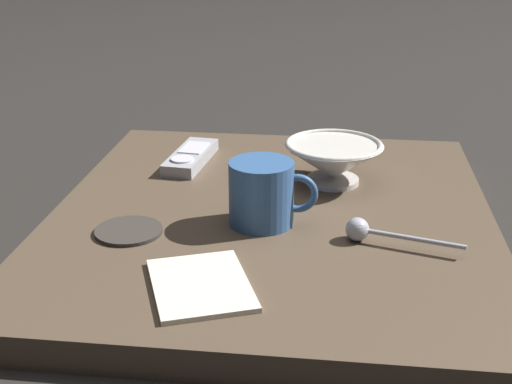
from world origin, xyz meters
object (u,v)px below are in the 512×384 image
Objects in this scene: cereal_bowl at (333,160)px; coffee_mug at (263,193)px; drink_coaster at (129,231)px; teaspoon at (365,231)px; folded_napkin at (201,285)px; tv_remote_near at (191,157)px.

cereal_bowl is 1.27× the size of coffee_mug.
cereal_bowl reaches higher than drink_coaster.
teaspoon is 0.23m from folded_napkin.
drink_coaster is (-0.01, 0.30, -0.01)m from teaspoon.
cereal_bowl is at bearing -50.87° from drink_coaster.
teaspoon is at bearing -133.18° from tv_remote_near.
drink_coaster is at bearing 106.79° from coffee_mug.
teaspoon is 0.92× the size of tv_remote_near.
drink_coaster is at bearing 129.13° from cereal_bowl.
tv_remote_near is 0.27m from drink_coaster.
coffee_mug is 0.81× the size of teaspoon.
folded_napkin is at bearing -136.74° from drink_coaster.
drink_coaster is (-0.21, 0.26, -0.03)m from cereal_bowl.
tv_remote_near is at bearing 13.39° from folded_napkin.
teaspoon is (-0.04, -0.13, -0.03)m from coffee_mug.
tv_remote_near is 0.95× the size of folded_napkin.
teaspoon is 1.65× the size of drink_coaster.
cereal_bowl is 0.24m from tv_remote_near.
cereal_bowl reaches higher than folded_napkin.
teaspoon reaches higher than tv_remote_near.
folded_napkin is (-0.18, 0.05, -0.04)m from coffee_mug.
coffee_mug is (-0.16, 0.09, 0.01)m from cereal_bowl.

